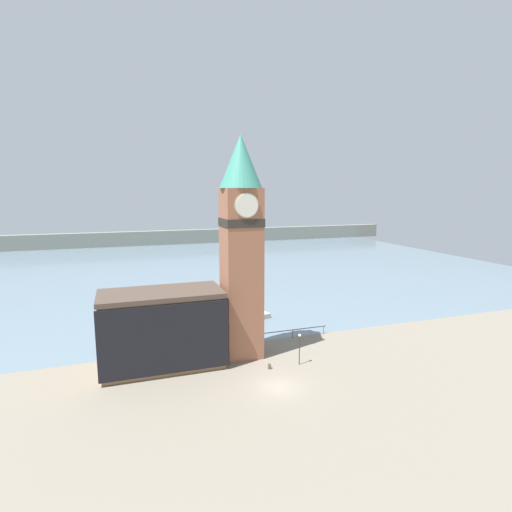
{
  "coord_description": "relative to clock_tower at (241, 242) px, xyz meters",
  "views": [
    {
      "loc": [
        -13.76,
        -33.4,
        18.68
      ],
      "look_at": [
        -0.07,
        6.52,
        11.9
      ],
      "focal_mm": 28.0,
      "sensor_mm": 36.0,
      "label": 1
    }
  ],
  "objects": [
    {
      "name": "clock_tower",
      "position": [
        0.0,
        0.0,
        0.0
      ],
      "size": [
        4.66,
        4.66,
        24.78
      ],
      "color": "#935B42",
      "rests_on": "ground_plane"
    },
    {
      "name": "water",
      "position": [
        1.07,
        63.34,
        -13.16
      ],
      "size": [
        160.0,
        120.0,
        0.0
      ],
      "color": "slate",
      "rests_on": "ground_plane"
    },
    {
      "name": "mooring_bollard_near",
      "position": [
        1.68,
        -4.56,
        -12.82
      ],
      "size": [
        0.34,
        0.34,
        0.63
      ],
      "color": "brown",
      "rests_on": "ground_plane"
    },
    {
      "name": "pier_railing",
      "position": [
        7.81,
        3.09,
        -12.21
      ],
      "size": [
        9.59,
        0.08,
        1.09
      ],
      "color": "#333338",
      "rests_on": "ground_plane"
    },
    {
      "name": "lamp_post",
      "position": [
        5.14,
        -4.63,
        -10.66
      ],
      "size": [
        0.32,
        0.32,
        3.51
      ],
      "color": "#2D2D33",
      "rests_on": "ground_plane"
    },
    {
      "name": "far_shoreline",
      "position": [
        1.07,
        103.34,
        -10.66
      ],
      "size": [
        180.0,
        3.0,
        5.0
      ],
      "color": "gray",
      "rests_on": "water"
    },
    {
      "name": "ground_plane",
      "position": [
        1.07,
        -8.68,
        -13.16
      ],
      "size": [
        160.0,
        160.0,
        0.0
      ],
      "primitive_type": "plane",
      "color": "gray"
    },
    {
      "name": "boat_near",
      "position": [
        4.31,
        11.5,
        -12.59
      ],
      "size": [
        6.88,
        3.2,
        1.55
      ],
      "rotation": [
        0.0,
        0.0,
        0.24
      ],
      "color": "#B7B2A8",
      "rests_on": "water"
    },
    {
      "name": "pier_building",
      "position": [
        -8.93,
        -0.12,
        -8.99
      ],
      "size": [
        12.96,
        6.55,
        8.31
      ],
      "color": "#9E754C",
      "rests_on": "ground_plane"
    }
  ]
}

